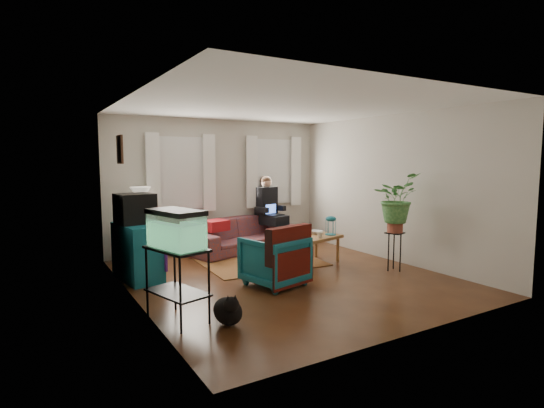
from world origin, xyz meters
TOP-DOWN VIEW (x-y plane):
  - floor at (0.00, 0.00)m, footprint 4.50×5.00m
  - ceiling at (0.00, 0.00)m, footprint 4.50×5.00m
  - wall_back at (0.00, 2.50)m, footprint 4.50×0.01m
  - wall_front at (0.00, -2.50)m, footprint 4.50×0.01m
  - wall_left at (-2.25, 0.00)m, footprint 0.01×5.00m
  - wall_right at (2.25, 0.00)m, footprint 0.01×5.00m
  - window_left at (-0.80, 2.48)m, footprint 1.08×0.04m
  - window_right at (1.25, 2.48)m, footprint 1.08×0.04m
  - curtains_left at (-0.80, 2.40)m, footprint 1.36×0.06m
  - curtains_right at (1.25, 2.40)m, footprint 1.36×0.06m
  - picture_frame at (-2.21, 0.85)m, footprint 0.04×0.32m
  - area_rug at (0.13, 1.03)m, footprint 2.07×1.69m
  - sofa at (0.27, 2.05)m, footprint 2.39×1.42m
  - seated_person at (1.05, 2.26)m, footprint 0.72×0.81m
  - side_table at (-1.65, 2.14)m, footprint 0.56×0.56m
  - table_lamp at (-1.65, 2.14)m, footprint 0.42×0.42m
  - dresser at (-1.99, 1.01)m, footprint 0.60×1.00m
  - crt_tv at (-1.98, 1.11)m, footprint 0.58×0.54m
  - aquarium_stand at (-2.00, -0.90)m, footprint 0.61×0.83m
  - aquarium at (-2.00, -0.90)m, footprint 0.55×0.76m
  - black_cat at (-1.57, -1.30)m, footprint 0.38×0.50m
  - armchair at (-0.35, -0.26)m, footprint 0.92×0.89m
  - serape_throw at (-0.28, -0.56)m, footprint 0.82×0.37m
  - coffee_table at (0.79, 0.48)m, footprint 1.29×0.92m
  - cup_a at (0.57, 0.30)m, footprint 0.16×0.16m
  - cup_b at (0.90, 0.31)m, footprint 0.13×0.13m
  - bowl at (1.07, 0.66)m, footprint 0.28×0.28m
  - snack_tray at (0.44, 0.54)m, footprint 0.44×0.44m
  - birdcage at (1.22, 0.43)m, footprint 0.23×0.23m
  - plant_stand at (1.73, -0.59)m, footprint 0.33×0.33m
  - potted_plant at (1.73, -0.59)m, footprint 0.87×0.81m

SIDE VIEW (x-z plane):
  - floor at x=0.00m, z-range -0.01..0.01m
  - area_rug at x=0.13m, z-range 0.00..0.01m
  - black_cat at x=-1.57m, z-range 0.00..0.38m
  - coffee_table at x=0.79m, z-range 0.00..0.48m
  - plant_stand at x=1.73m, z-range 0.00..0.63m
  - side_table at x=-1.65m, z-range 0.00..0.70m
  - armchair at x=-0.35m, z-range 0.00..0.79m
  - aquarium_stand at x=-2.00m, z-range 0.00..0.83m
  - dresser at x=-1.99m, z-range 0.00..0.85m
  - sofa at x=0.27m, z-range 0.00..0.88m
  - snack_tray at x=0.44m, z-range 0.48..0.52m
  - bowl at x=1.07m, z-range 0.48..0.54m
  - cup_b at x=0.90m, z-range 0.48..0.58m
  - cup_a at x=0.57m, z-range 0.48..0.59m
  - serape_throw at x=-0.28m, z-range 0.24..0.89m
  - birdcage at x=1.22m, z-range 0.48..0.82m
  - seated_person at x=1.05m, z-range 0.00..1.33m
  - table_lamp at x=-1.65m, z-range 0.68..1.32m
  - aquarium at x=-2.00m, z-range 0.83..1.27m
  - potted_plant at x=1.73m, z-range 0.67..1.47m
  - crt_tv at x=-1.98m, z-range 0.85..1.30m
  - wall_back at x=0.00m, z-range 0.00..2.60m
  - wall_front at x=0.00m, z-range 0.00..2.60m
  - wall_left at x=-2.25m, z-range 0.00..2.60m
  - wall_right at x=2.25m, z-range 0.00..2.60m
  - curtains_left at x=-0.80m, z-range 0.80..2.30m
  - curtains_right at x=1.25m, z-range 0.80..2.30m
  - window_left at x=-0.80m, z-range 0.86..2.24m
  - window_right at x=1.25m, z-range 0.86..2.24m
  - picture_frame at x=-2.21m, z-range 1.75..2.15m
  - ceiling at x=0.00m, z-range 2.60..2.60m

